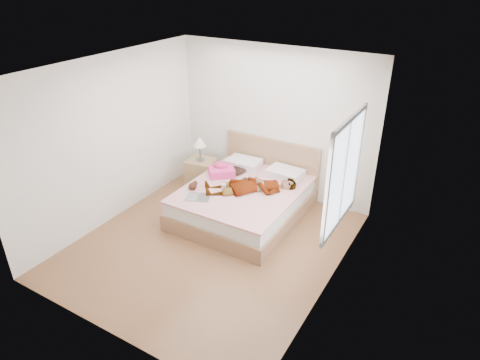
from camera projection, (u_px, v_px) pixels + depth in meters
The scene contains 11 objects.
ground at pixel (211, 244), 6.38m from camera, with size 4.00×4.00×0.00m, color #522D19.
woman at pixel (252, 184), 6.78m from camera, with size 0.56×1.49×0.21m, color white.
hair at pixel (236, 169), 7.42m from camera, with size 0.40×0.49×0.07m, color black.
phone at pixel (237, 163), 7.28m from camera, with size 0.05×0.10×0.01m, color silver.
room_shell at pixel (344, 173), 5.12m from camera, with size 4.00×4.00×4.00m.
bed at pixel (246, 198), 7.04m from camera, with size 1.80×2.08×1.00m.
towel at pixel (221, 170), 7.25m from camera, with size 0.54×0.53×0.22m.
magazine at pixel (198, 197), 6.58m from camera, with size 0.49×0.41×0.02m.
coffee_mug at pixel (224, 186), 6.82m from camera, with size 0.12×0.10×0.09m.
plush_toy at pixel (193, 186), 6.82m from camera, with size 0.15×0.21×0.11m.
nightstand at pixel (201, 172), 7.77m from camera, with size 0.53×0.49×1.02m.
Camera 1 is at (3.03, -4.28, 3.77)m, focal length 32.00 mm.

